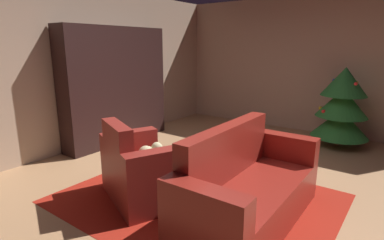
# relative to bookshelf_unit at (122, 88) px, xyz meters

# --- Properties ---
(ground_plane) EXTENTS (7.86, 7.86, 0.00)m
(ground_plane) POSITION_rel_bookshelf_unit_xyz_m (2.37, -0.61, -0.99)
(ground_plane) COLOR #AE7F56
(wall_back) EXTENTS (5.34, 0.06, 2.69)m
(wall_back) POSITION_rel_bookshelf_unit_xyz_m (2.37, 2.69, 0.36)
(wall_back) COLOR tan
(wall_back) RESTS_ON ground
(wall_left) EXTENTS (0.06, 6.67, 2.69)m
(wall_left) POSITION_rel_bookshelf_unit_xyz_m (-0.27, -0.61, 0.36)
(wall_left) COLOR tan
(wall_left) RESTS_ON ground
(area_rug) EXTENTS (2.94, 2.37, 0.01)m
(area_rug) POSITION_rel_bookshelf_unit_xyz_m (2.44, -1.07, -0.98)
(area_rug) COLOR #A11F13
(area_rug) RESTS_ON ground
(bookshelf_unit) EXTENTS (0.38, 2.10, 2.05)m
(bookshelf_unit) POSITION_rel_bookshelf_unit_xyz_m (0.00, 0.00, 0.00)
(bookshelf_unit) COLOR black
(bookshelf_unit) RESTS_ON ground
(armchair_red) EXTENTS (1.21, 1.04, 0.93)m
(armchair_red) POSITION_rel_bookshelf_unit_xyz_m (1.90, -1.45, -0.66)
(armchair_red) COLOR maroon
(armchair_red) RESTS_ON ground
(couch_red) EXTENTS (0.77, 1.90, 0.96)m
(couch_red) POSITION_rel_bookshelf_unit_xyz_m (3.10, -1.16, -0.66)
(couch_red) COLOR maroon
(couch_red) RESTS_ON ground
(coffee_table) EXTENTS (0.71, 0.71, 0.42)m
(coffee_table) POSITION_rel_bookshelf_unit_xyz_m (2.52, -1.03, -0.60)
(coffee_table) COLOR black
(coffee_table) RESTS_ON ground
(book_stack_on_table) EXTENTS (0.23, 0.18, 0.13)m
(book_stack_on_table) POSITION_rel_bookshelf_unit_xyz_m (2.47, -1.02, -0.50)
(book_stack_on_table) COLOR gold
(book_stack_on_table) RESTS_ON coffee_table
(bottle_on_table) EXTENTS (0.06, 0.06, 0.22)m
(bottle_on_table) POSITION_rel_bookshelf_unit_xyz_m (2.69, -1.12, -0.48)
(bottle_on_table) COLOR #612C12
(bottle_on_table) RESTS_ON coffee_table
(decorated_tree) EXTENTS (0.95, 0.95, 1.38)m
(decorated_tree) POSITION_rel_bookshelf_unit_xyz_m (3.31, 2.01, -0.27)
(decorated_tree) COLOR brown
(decorated_tree) RESTS_ON ground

